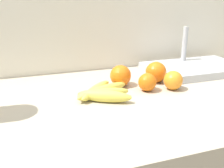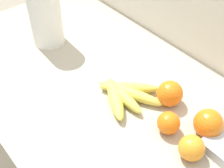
{
  "view_description": "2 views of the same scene",
  "coord_description": "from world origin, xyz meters",
  "px_view_note": "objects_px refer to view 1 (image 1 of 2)",
  "views": [
    {
      "loc": [
        -0.42,
        -0.77,
        1.22
      ],
      "look_at": [
        -0.14,
        0.04,
        0.91
      ],
      "focal_mm": 41.43,
      "sensor_mm": 36.0,
      "label": 1
    },
    {
      "loc": [
        0.31,
        -0.44,
        1.59
      ],
      "look_at": [
        -0.22,
        -0.01,
        0.93
      ],
      "focal_mm": 48.87,
      "sensor_mm": 36.0,
      "label": 2
    }
  ],
  "objects_px": {
    "banana_bunch": "(102,93)",
    "orange_back_left": "(147,82)",
    "sink_basin": "(194,68)",
    "orange_front": "(173,80)",
    "orange_back_right": "(120,76)",
    "orange_right": "(156,72)"
  },
  "relations": [
    {
      "from": "orange_right",
      "to": "sink_basin",
      "type": "bearing_deg",
      "value": 17.45
    },
    {
      "from": "orange_back_right",
      "to": "orange_front",
      "type": "bearing_deg",
      "value": -30.66
    },
    {
      "from": "orange_back_left",
      "to": "sink_basin",
      "type": "bearing_deg",
      "value": 26.07
    },
    {
      "from": "banana_bunch",
      "to": "orange_front",
      "type": "height_order",
      "value": "orange_front"
    },
    {
      "from": "orange_right",
      "to": "orange_back_left",
      "type": "relative_size",
      "value": 1.26
    },
    {
      "from": "orange_back_left",
      "to": "banana_bunch",
      "type": "bearing_deg",
      "value": -176.26
    },
    {
      "from": "banana_bunch",
      "to": "orange_back_right",
      "type": "xyz_separation_m",
      "value": [
        0.1,
        0.1,
        0.02
      ]
    },
    {
      "from": "orange_back_right",
      "to": "orange_back_left",
      "type": "bearing_deg",
      "value": -48.86
    },
    {
      "from": "orange_back_right",
      "to": "banana_bunch",
      "type": "bearing_deg",
      "value": -137.46
    },
    {
      "from": "orange_front",
      "to": "orange_right",
      "type": "xyz_separation_m",
      "value": [
        -0.02,
        0.1,
        0.01
      ]
    },
    {
      "from": "orange_back_right",
      "to": "orange_right",
      "type": "bearing_deg",
      "value": -1.94
    },
    {
      "from": "sink_basin",
      "to": "orange_right",
      "type": "bearing_deg",
      "value": -162.55
    },
    {
      "from": "banana_bunch",
      "to": "orange_back_left",
      "type": "relative_size",
      "value": 3.24
    },
    {
      "from": "banana_bunch",
      "to": "sink_basin",
      "type": "height_order",
      "value": "sink_basin"
    },
    {
      "from": "orange_front",
      "to": "orange_back_left",
      "type": "bearing_deg",
      "value": 169.9
    },
    {
      "from": "banana_bunch",
      "to": "sink_basin",
      "type": "bearing_deg",
      "value": 18.56
    },
    {
      "from": "banana_bunch",
      "to": "orange_front",
      "type": "distance_m",
      "value": 0.27
    },
    {
      "from": "banana_bunch",
      "to": "orange_back_left",
      "type": "bearing_deg",
      "value": 3.74
    },
    {
      "from": "orange_front",
      "to": "sink_basin",
      "type": "height_order",
      "value": "sink_basin"
    },
    {
      "from": "orange_front",
      "to": "sink_basin",
      "type": "xyz_separation_m",
      "value": [
        0.21,
        0.17,
        -0.02
      ]
    },
    {
      "from": "orange_back_left",
      "to": "sink_basin",
      "type": "distance_m",
      "value": 0.35
    },
    {
      "from": "orange_front",
      "to": "orange_back_left",
      "type": "height_order",
      "value": "orange_front"
    }
  ]
}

